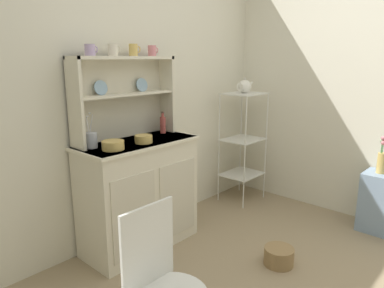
{
  "coord_description": "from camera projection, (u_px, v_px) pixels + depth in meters",
  "views": [
    {
      "loc": [
        -1.83,
        -0.74,
        1.49
      ],
      "look_at": [
        0.21,
        1.12,
        0.83
      ],
      "focal_mm": 33.52,
      "sensor_mm": 36.0,
      "label": 1
    }
  ],
  "objects": [
    {
      "name": "hutch_cabinet",
      "position": [
        139.0,
        193.0,
        2.84
      ],
      "size": [
        0.95,
        0.45,
        0.87
      ],
      "color": "silver",
      "rests_on": "ground"
    },
    {
      "name": "bakers_rack",
      "position": [
        243.0,
        136.0,
        3.74
      ],
      "size": [
        0.41,
        0.34,
        1.15
      ],
      "color": "silver",
      "rests_on": "ground"
    },
    {
      "name": "floor_basket",
      "position": [
        279.0,
        256.0,
        2.65
      ],
      "size": [
        0.22,
        0.22,
        0.13
      ],
      "primitive_type": "cylinder",
      "color": "#93754C",
      "rests_on": "ground"
    },
    {
      "name": "jam_bottle",
      "position": [
        163.0,
        124.0,
        3.03
      ],
      "size": [
        0.05,
        0.05,
        0.18
      ],
      "color": "#B74C47",
      "rests_on": "hutch_cabinet"
    },
    {
      "name": "cup_cream_1",
      "position": [
        113.0,
        50.0,
        2.6
      ],
      "size": [
        0.09,
        0.07,
        0.08
      ],
      "color": "silver",
      "rests_on": "hutch_shelf_unit"
    },
    {
      "name": "wire_chair",
      "position": [
        160.0,
        278.0,
        1.63
      ],
      "size": [
        0.36,
        0.36,
        0.85
      ],
      "rotation": [
        0.0,
        0.0,
        -0.35
      ],
      "color": "white",
      "rests_on": "ground"
    },
    {
      "name": "bowl_floral_medium",
      "position": [
        144.0,
        139.0,
        2.69
      ],
      "size": [
        0.13,
        0.13,
        0.06
      ],
      "primitive_type": "cylinder",
      "color": "#DBB760",
      "rests_on": "hutch_cabinet"
    },
    {
      "name": "wall_back",
      "position": [
        129.0,
        89.0,
        2.92
      ],
      "size": [
        3.84,
        0.05,
        2.5
      ],
      "primitive_type": "cube",
      "color": "silver",
      "rests_on": "ground"
    },
    {
      "name": "cup_rose_3",
      "position": [
        152.0,
        51.0,
        2.87
      ],
      "size": [
        0.08,
        0.07,
        0.08
      ],
      "color": "#D17A84",
      "rests_on": "hutch_shelf_unit"
    },
    {
      "name": "bowl_mixing_large",
      "position": [
        113.0,
        145.0,
        2.49
      ],
      "size": [
        0.16,
        0.16,
        0.06
      ],
      "primitive_type": "cylinder",
      "color": "#DBB760",
      "rests_on": "hutch_cabinet"
    },
    {
      "name": "porcelain_teapot",
      "position": [
        245.0,
        86.0,
        3.62
      ],
      "size": [
        0.22,
        0.13,
        0.15
      ],
      "color": "white",
      "rests_on": "bakers_rack"
    },
    {
      "name": "cup_gold_2",
      "position": [
        134.0,
        50.0,
        2.73
      ],
      "size": [
        0.08,
        0.07,
        0.09
      ],
      "color": "#DBB760",
      "rests_on": "hutch_shelf_unit"
    },
    {
      "name": "flower_vase",
      "position": [
        382.0,
        160.0,
        3.06
      ],
      "size": [
        0.07,
        0.07,
        0.33
      ],
      "color": "#DBB760",
      "rests_on": "side_shelf_blue"
    },
    {
      "name": "hutch_shelf_unit",
      "position": [
        122.0,
        91.0,
        2.76
      ],
      "size": [
        0.88,
        0.18,
        0.64
      ],
      "color": "beige",
      "rests_on": "hutch_cabinet"
    },
    {
      "name": "utensil_jar",
      "position": [
        91.0,
        140.0,
        2.53
      ],
      "size": [
        0.08,
        0.08,
        0.25
      ],
      "color": "#B2B7C6",
      "rests_on": "hutch_cabinet"
    },
    {
      "name": "cup_lilac_0",
      "position": [
        90.0,
        50.0,
        2.46
      ],
      "size": [
        0.09,
        0.07,
        0.08
      ],
      "color": "#B79ECC",
      "rests_on": "hutch_shelf_unit"
    }
  ]
}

